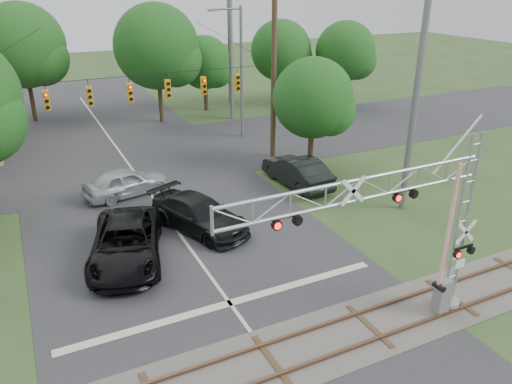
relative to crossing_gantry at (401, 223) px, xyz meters
name	(u,v)px	position (x,y,z in m)	size (l,w,h in m)	color
road_main	(191,251)	(-4.52, 8.36, -4.26)	(14.00, 90.00, 0.02)	#2A2A2D
road_cross	(125,159)	(-4.52, 22.36, -4.25)	(90.00, 12.00, 0.02)	#2A2A2D
railroad_track	(272,360)	(-4.52, 0.36, -4.23)	(90.00, 3.20, 0.17)	#514D46
crossing_gantry	(401,223)	(0.00, 0.00, 0.00)	(9.97, 0.88, 6.93)	gray
traffic_signal_span	(144,86)	(-3.64, 18.36, 1.42)	(19.34, 0.36, 11.50)	slate
pickup_black	(126,243)	(-7.34, 8.81, -3.38)	(2.95, 6.39, 1.78)	black
car_dark	(199,214)	(-3.42, 10.22, -3.44)	(2.32, 5.72, 1.66)	black
sedan_silver	(126,182)	(-5.77, 16.06, -3.45)	(1.93, 4.79, 1.63)	#94979B
suv_dark	(297,171)	(3.87, 13.11, -3.37)	(1.89, 5.43, 1.79)	black
streetlight	(239,67)	(4.80, 23.55, 1.18)	(2.60, 0.27, 9.73)	slate
utility_poles	(171,67)	(-0.88, 21.96, 1.79)	(25.74, 27.38, 12.89)	#3F281D
treeline	(63,62)	(-6.88, 29.91, 1.46)	(50.40, 27.68, 9.89)	#39281A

